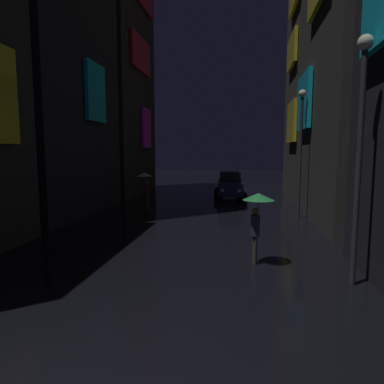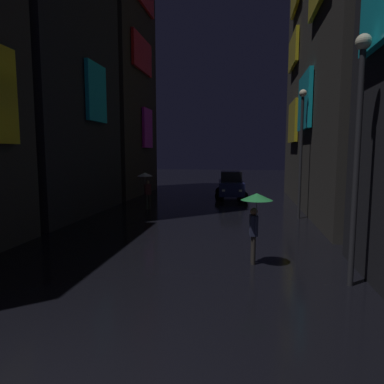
% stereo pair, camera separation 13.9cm
% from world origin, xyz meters
% --- Properties ---
extents(building_left_far, '(4.25, 8.02, 23.91)m').
position_xyz_m(building_left_far, '(-7.48, 22.01, 11.96)').
color(building_left_far, '#2D2826').
rests_on(building_left_far, ground).
extents(building_right_far, '(4.25, 7.51, 23.49)m').
position_xyz_m(building_right_far, '(7.48, 21.74, 11.75)').
color(building_right_far, '#33302D').
rests_on(building_right_far, ground).
extents(pedestrian_far_right_clear, '(0.90, 0.90, 2.12)m').
position_xyz_m(pedestrian_far_right_clear, '(-3.24, 15.14, 1.67)').
color(pedestrian_far_right_clear, '#38332D').
rests_on(pedestrian_far_right_clear, ground).
extents(pedestrian_foreground_left_green, '(0.90, 0.90, 2.12)m').
position_xyz_m(pedestrian_foreground_left_green, '(2.70, 6.30, 1.67)').
color(pedestrian_foreground_left_green, '#38332D').
rests_on(pedestrian_foreground_left_green, ground).
extents(car_distant, '(2.47, 4.25, 1.92)m').
position_xyz_m(car_distant, '(1.32, 20.84, 0.93)').
color(car_distant, navy).
rests_on(car_distant, ground).
extents(streetlamp_right_near, '(0.36, 0.36, 5.96)m').
position_xyz_m(streetlamp_right_near, '(5.00, 5.11, 3.69)').
color(streetlamp_right_near, '#2D2D33').
rests_on(streetlamp_right_near, ground).
extents(streetlamp_right_far, '(0.36, 0.36, 6.24)m').
position_xyz_m(streetlamp_right_far, '(5.00, 13.79, 3.84)').
color(streetlamp_right_far, '#2D2D33').
rests_on(streetlamp_right_far, ground).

